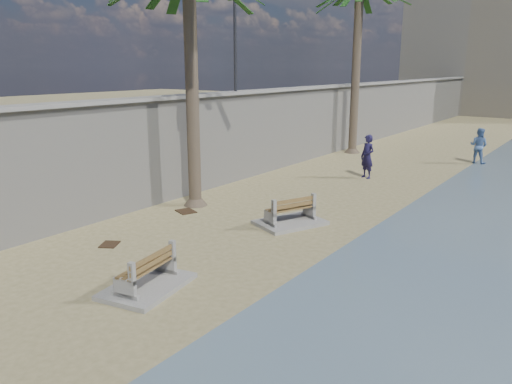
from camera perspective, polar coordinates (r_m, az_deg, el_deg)
The scene contains 10 objects.
ground_plane at distance 9.46m, azimuth -23.95°, elevation -16.13°, with size 140.00×140.00×0.00m, color #9B8D5F.
seawall at distance 27.09m, azimuth 8.13°, elevation 8.05°, with size 0.45×70.00×3.50m, color gray.
wall_cap at distance 26.96m, azimuth 8.26°, elevation 11.86°, with size 0.80×70.00×0.12m, color gray.
bench_near at distance 10.89m, azimuth -12.39°, elevation -9.05°, with size 1.63×2.12×0.80m.
bench_far at distance 14.84m, azimuth 3.93°, elevation -2.39°, with size 1.98×2.32×0.82m.
streetlight at distance 20.24m, azimuth -2.43°, elevation 20.03°, with size 0.28×0.28×5.12m.
person_a at distance 21.35m, azimuth 12.63°, elevation 4.33°, with size 0.76×0.51×2.10m, color #1A153A.
person_b at distance 26.41m, azimuth 24.13°, elevation 5.05°, with size 0.92×0.71×1.90m, color #4E6DA1.
debris_c at distance 16.33m, azimuth -8.02°, elevation -2.19°, with size 0.64×0.51×0.03m, color #382616.
debris_d at distance 13.78m, azimuth -16.40°, elevation -5.76°, with size 0.53×0.42×0.03m, color #382616.
Camera 1 is at (7.32, -3.85, 4.58)m, focal length 35.00 mm.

